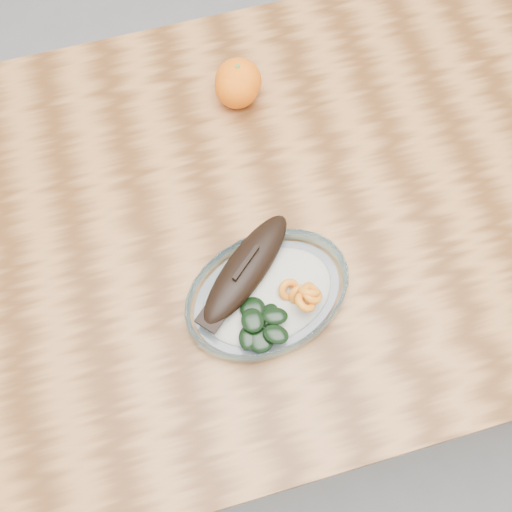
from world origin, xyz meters
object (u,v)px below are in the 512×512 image
plated_meal (267,293)px  orange_left (238,81)px  dining_table (278,233)px  orange_right (237,87)px

plated_meal → orange_left: (0.06, 0.36, 0.02)m
orange_left → plated_meal: bearing=-98.9°
plated_meal → orange_left: size_ratio=6.98×
dining_table → orange_right: bearing=93.2°
orange_right → plated_meal: bearing=-98.4°
orange_left → orange_right: bearing=-120.0°
dining_table → orange_left: size_ratio=15.74×
orange_left → orange_right: size_ratio=1.06×
plated_meal → orange_right: 0.35m
dining_table → plated_meal: (-0.06, -0.14, 0.12)m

